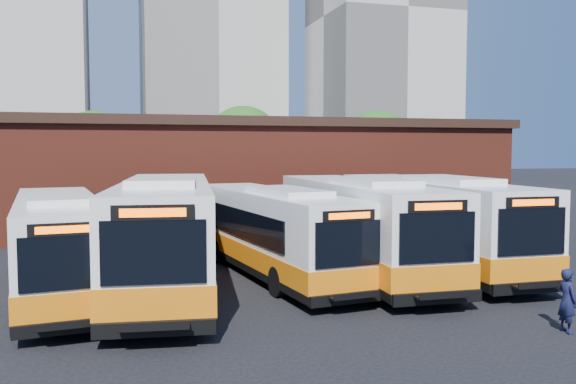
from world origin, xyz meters
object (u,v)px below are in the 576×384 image
object	(u,v)px
bus_farwest	(58,247)
bus_east	(430,224)
bus_midwest	(272,235)
bus_west	(166,236)
transit_worker	(567,301)
bus_mideast	(357,228)

from	to	relation	value
bus_farwest	bus_east	bearing A→B (deg)	-2.30
bus_midwest	bus_west	bearing A→B (deg)	-175.29
bus_midwest	transit_worker	xyz separation A→B (m)	(5.42, -9.02, -0.68)
bus_west	bus_midwest	distance (m)	4.06
bus_west	bus_east	xyz separation A→B (m)	(10.57, 1.03, -0.08)
bus_east	transit_worker	xyz separation A→B (m)	(-1.19, -9.20, -0.83)
bus_farwest	transit_worker	xyz separation A→B (m)	(12.83, -8.18, -0.67)
bus_farwest	bus_west	distance (m)	3.46
bus_west	bus_midwest	size ratio (longest dim) A/B	1.15
bus_midwest	transit_worker	distance (m)	10.55
bus_west	bus_farwest	bearing A→B (deg)	-173.20
bus_midwest	bus_east	bearing A→B (deg)	-5.81
bus_west	bus_mideast	bearing A→B (deg)	12.16
bus_farwest	bus_midwest	size ratio (longest dim) A/B	0.99
bus_midwest	bus_mideast	xyz separation A→B (m)	(3.30, -0.18, 0.15)
bus_mideast	bus_east	size ratio (longest dim) A/B	1.00
bus_mideast	bus_midwest	bearing A→B (deg)	178.73
bus_midwest	bus_mideast	world-z (taller)	bus_mideast
bus_mideast	transit_worker	bearing A→B (deg)	-74.70
bus_west	bus_east	bearing A→B (deg)	12.46
bus_midwest	bus_mideast	size ratio (longest dim) A/B	0.92
bus_mideast	bus_farwest	bearing A→B (deg)	-174.61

